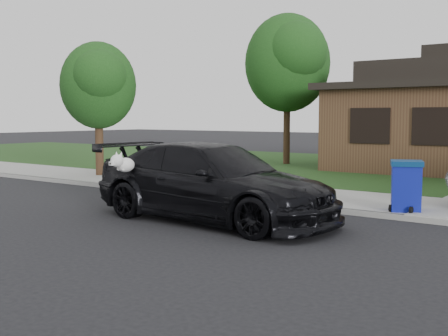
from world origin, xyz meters
The scene contains 8 objects.
ground centered at (0.00, 0.00, 0.00)m, with size 120.00×120.00×0.00m, color black.
sidewalk centered at (0.00, 5.00, 0.06)m, with size 60.00×3.00×0.12m, color gray.
curb centered at (0.00, 3.50, 0.06)m, with size 60.00×0.12×0.12m, color gray.
lawn centered at (0.00, 13.00, 0.07)m, with size 60.00×13.00×0.13m, color #193814.
sedan centered at (0.54, 1.17, 0.80)m, with size 5.64×2.73×1.61m.
recycling_bin centered at (3.60, 4.02, 0.67)m, with size 0.85×0.85×1.09m.
tree_0 centered at (-4.34, 12.88, 4.48)m, with size 3.78×3.60×6.34m.
tree_2 centered at (-7.38, 5.11, 3.27)m, with size 2.73×2.60×4.59m.
Camera 1 is at (7.51, -7.98, 2.16)m, focal length 45.00 mm.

